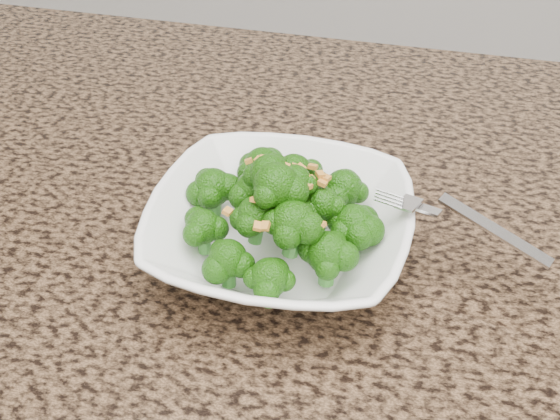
% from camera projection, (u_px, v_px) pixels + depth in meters
% --- Properties ---
extents(granite_counter, '(1.64, 1.04, 0.03)m').
position_uv_depth(granite_counter, '(451.00, 366.00, 0.54)').
color(granite_counter, brown).
rests_on(granite_counter, cabinet).
extents(bowl, '(0.23, 0.23, 0.06)m').
position_uv_depth(bowl, '(280.00, 230.00, 0.60)').
color(bowl, white).
rests_on(bowl, granite_counter).
extents(broccoli_pile, '(0.20, 0.20, 0.06)m').
position_uv_depth(broccoli_pile, '(280.00, 175.00, 0.57)').
color(broccoli_pile, '#1E5C0A').
rests_on(broccoli_pile, bowl).
extents(garlic_topping, '(0.12, 0.12, 0.01)m').
position_uv_depth(garlic_topping, '(280.00, 139.00, 0.54)').
color(garlic_topping, gold).
rests_on(garlic_topping, broccoli_pile).
extents(fork, '(0.16, 0.09, 0.01)m').
position_uv_depth(fork, '(433.00, 211.00, 0.57)').
color(fork, silver).
rests_on(fork, bowl).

